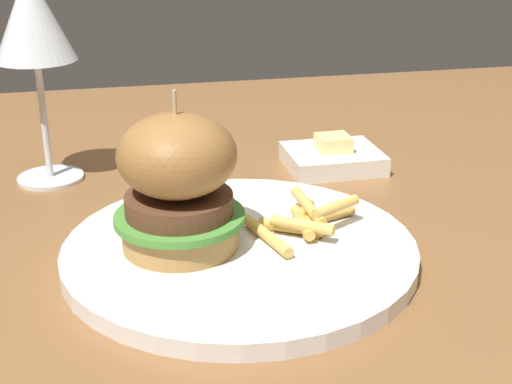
{
  "coord_description": "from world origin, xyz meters",
  "views": [
    {
      "loc": [
        -0.18,
        -0.63,
        1.01
      ],
      "look_at": [
        -0.06,
        -0.1,
        0.78
      ],
      "focal_mm": 50.0,
      "sensor_mm": 36.0,
      "label": 1
    }
  ],
  "objects_px": {
    "main_plate": "(240,251)",
    "butter_dish": "(333,157)",
    "wine_glass": "(32,22)",
    "burger_sandwich": "(178,182)"
  },
  "relations": [
    {
      "from": "main_plate",
      "to": "wine_glass",
      "type": "distance_m",
      "value": 0.31
    },
    {
      "from": "burger_sandwich",
      "to": "butter_dish",
      "type": "height_order",
      "value": "burger_sandwich"
    },
    {
      "from": "burger_sandwich",
      "to": "butter_dish",
      "type": "relative_size",
      "value": 1.28
    },
    {
      "from": "main_plate",
      "to": "butter_dish",
      "type": "xyz_separation_m",
      "value": [
        0.14,
        0.18,
        0.0
      ]
    },
    {
      "from": "main_plate",
      "to": "butter_dish",
      "type": "bearing_deg",
      "value": 52.94
    },
    {
      "from": "burger_sandwich",
      "to": "wine_glass",
      "type": "xyz_separation_m",
      "value": [
        -0.11,
        0.21,
        0.09
      ]
    },
    {
      "from": "main_plate",
      "to": "wine_glass",
      "type": "relative_size",
      "value": 1.34
    },
    {
      "from": "burger_sandwich",
      "to": "wine_glass",
      "type": "bearing_deg",
      "value": 117.51
    },
    {
      "from": "main_plate",
      "to": "burger_sandwich",
      "type": "bearing_deg",
      "value": 173.82
    },
    {
      "from": "burger_sandwich",
      "to": "butter_dish",
      "type": "bearing_deg",
      "value": 43.99
    }
  ]
}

